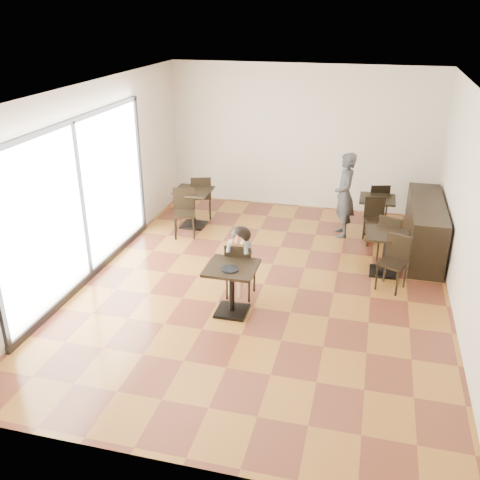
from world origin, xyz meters
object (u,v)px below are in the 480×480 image
(adult_patron, at_px, (344,195))
(cafe_table_back, at_px, (376,215))
(chair_back_b, at_px, (376,222))
(cafe_table_left, at_px, (193,208))
(chair_left_b, at_px, (184,214))
(child_table, at_px, (232,290))
(child, at_px, (241,262))
(chair_left_a, at_px, (201,196))
(chair_mid_b, at_px, (392,264))
(chair_back_a, at_px, (377,203))
(child_chair, at_px, (241,269))
(cafe_table_mid, at_px, (385,253))
(chair_mid_a, at_px, (392,238))

(adult_patron, height_order, cafe_table_back, adult_patron)
(cafe_table_back, bearing_deg, adult_patron, -155.22)
(adult_patron, xyz_separation_m, chair_back_b, (0.65, -0.25, -0.41))
(cafe_table_left, distance_m, chair_left_b, 0.56)
(cafe_table_left, bearing_deg, cafe_table_back, 8.99)
(child_table, distance_m, child, 0.59)
(child_table, distance_m, cafe_table_back, 4.29)
(child_table, relative_size, child, 0.66)
(child, height_order, chair_left_a, child)
(chair_mid_b, distance_m, chair_left_a, 4.69)
(chair_mid_b, relative_size, chair_back_b, 1.02)
(chair_left_b, bearing_deg, chair_back_a, 5.25)
(child_chair, relative_size, cafe_table_mid, 1.25)
(child_table, distance_m, cafe_table_mid, 2.95)
(chair_left_b, bearing_deg, cafe_table_left, 70.93)
(child_chair, relative_size, chair_mid_b, 1.04)
(cafe_table_mid, bearing_deg, child, -148.25)
(adult_patron, relative_size, chair_back_a, 1.90)
(child, relative_size, chair_left_a, 1.24)
(child, xyz_separation_m, chair_left_a, (-1.71, 3.19, -0.11))
(chair_back_b, bearing_deg, cafe_table_mid, -96.41)
(chair_back_a, bearing_deg, cafe_table_mid, 79.80)
(child_chair, distance_m, chair_mid_a, 3.04)
(cafe_table_back, bearing_deg, child, -122.27)
(child_chair, height_order, cafe_table_left, child_chair)
(chair_back_a, bearing_deg, adult_patron, 37.87)
(cafe_table_mid, relative_size, chair_back_b, 0.84)
(chair_left_a, bearing_deg, cafe_table_mid, 136.26)
(cafe_table_back, distance_m, chair_left_b, 3.92)
(child_table, distance_m, chair_left_b, 3.14)
(adult_patron, distance_m, chair_back_a, 1.14)
(cafe_table_left, relative_size, cafe_table_back, 1.07)
(chair_mid_a, height_order, chair_back_a, chair_mid_a)
(chair_mid_b, bearing_deg, child_chair, -138.41)
(cafe_table_mid, bearing_deg, chair_left_b, 169.81)
(chair_mid_a, bearing_deg, cafe_table_mid, 100.23)
(child_chair, bearing_deg, chair_mid_b, -160.51)
(chair_back_a, bearing_deg, chair_mid_a, 84.66)
(child, bearing_deg, chair_back_a, 61.65)
(adult_patron, relative_size, chair_left_b, 1.78)
(chair_mid_b, xyz_separation_m, chair_left_a, (-4.05, 2.36, 0.03))
(adult_patron, relative_size, chair_left_a, 1.78)
(child_chair, xyz_separation_m, chair_left_a, (-1.71, 3.19, 0.01))
(child, distance_m, chair_back_a, 4.30)
(child, height_order, chair_mid_b, child)
(chair_back_b, bearing_deg, adult_patron, 144.24)
(child_chair, height_order, chair_mid_b, child_chair)
(chair_mid_a, bearing_deg, adult_patron, -24.18)
(chair_left_b, relative_size, chair_back_a, 1.07)
(cafe_table_back, distance_m, chair_mid_b, 2.42)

